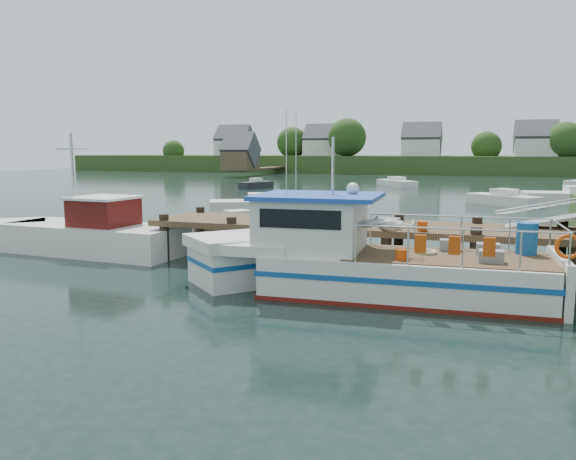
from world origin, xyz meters
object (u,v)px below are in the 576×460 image
(work_boat, at_px, (85,234))
(moored_b, at_px, (504,199))
(moored_rowboat, at_px, (238,225))
(moored_a, at_px, (263,205))
(moored_d, at_px, (397,183))
(moored_e, at_px, (256,184))
(dock, at_px, (552,203))
(lobster_boat, at_px, (357,260))

(work_boat, height_order, moored_b, work_boat)
(moored_rowboat, relative_size, moored_a, 0.55)
(moored_d, xyz_separation_m, moored_e, (-12.79, -8.33, 0.02))
(dock, relative_size, work_boat, 1.99)
(dock, height_order, moored_d, dock)
(moored_d, bearing_deg, moored_rowboat, -97.32)
(lobster_boat, distance_m, moored_a, 19.75)
(moored_e, bearing_deg, work_boat, -64.48)
(moored_b, height_order, moored_e, moored_b)
(work_boat, height_order, moored_e, work_boat)
(moored_rowboat, relative_size, moored_d, 0.63)
(moored_d, bearing_deg, moored_b, -67.38)
(dock, bearing_deg, moored_d, 103.85)
(dock, bearing_deg, moored_a, 136.07)
(dock, height_order, moored_b, dock)
(lobster_boat, bearing_deg, moored_e, 113.06)
(moored_rowboat, xyz_separation_m, moored_e, (-11.15, 29.36, -0.02))
(moored_b, bearing_deg, work_boat, -115.94)
(lobster_boat, bearing_deg, moored_a, 115.90)
(lobster_boat, bearing_deg, moored_rowboat, 127.49)
(moored_b, bearing_deg, moored_rowboat, -116.55)
(dock, bearing_deg, moored_b, 91.12)
(dock, relative_size, moored_rowboat, 4.45)
(moored_a, distance_m, moored_b, 16.89)
(lobster_boat, distance_m, moored_rowboat, 11.24)
(work_boat, bearing_deg, moored_a, 88.64)
(lobster_boat, height_order, moored_a, lobster_boat)
(moored_a, relative_size, moored_b, 1.34)
(moored_e, bearing_deg, dock, -42.69)
(work_boat, relative_size, moored_e, 2.10)
(moored_a, bearing_deg, lobster_boat, -66.19)
(moored_d, bearing_deg, moored_e, -151.77)
(moored_e, bearing_deg, lobster_boat, -50.86)
(moored_b, distance_m, moored_e, 25.44)
(moored_rowboat, distance_m, moored_d, 37.72)
(moored_e, bearing_deg, moored_a, -53.35)
(dock, xyz_separation_m, moored_b, (-0.46, 23.40, -1.82))
(lobster_boat, relative_size, moored_rowboat, 2.74)
(moored_b, bearing_deg, dock, -82.70)
(lobster_boat, distance_m, moored_e, 42.16)
(moored_a, height_order, moored_e, moored_a)
(moored_rowboat, distance_m, moored_b, 21.70)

